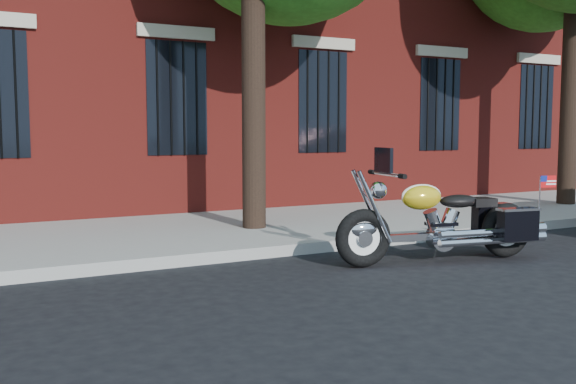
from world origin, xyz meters
TOP-DOWN VIEW (x-y plane):
  - ground at (0.00, 0.00)m, footprint 120.00×120.00m
  - curb at (0.00, 1.38)m, footprint 40.00×0.16m
  - sidewalk at (0.00, 3.26)m, footprint 40.00×3.60m
  - motorcycle at (1.84, 0.06)m, footprint 2.75×1.10m

SIDE VIEW (x-z plane):
  - ground at x=0.00m, z-range 0.00..0.00m
  - curb at x=0.00m, z-range 0.00..0.15m
  - sidewalk at x=0.00m, z-range 0.00..0.15m
  - motorcycle at x=1.84m, z-range -0.23..1.20m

